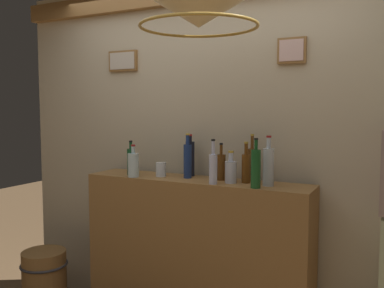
% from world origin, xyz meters
% --- Properties ---
extents(panelled_rear_partition, '(3.39, 0.15, 2.59)m').
position_xyz_m(panelled_rear_partition, '(-0.00, 1.10, 1.37)').
color(panelled_rear_partition, '#BCAD8E').
rests_on(panelled_rear_partition, ground).
extents(bar_shelf_unit, '(1.63, 0.33, 1.14)m').
position_xyz_m(bar_shelf_unit, '(0.00, 0.85, 0.57)').
color(bar_shelf_unit, olive).
rests_on(bar_shelf_unit, ground).
extents(liquor_bottle_port, '(0.06, 0.06, 0.32)m').
position_xyz_m(liquor_bottle_port, '(0.37, 0.98, 1.26)').
color(liquor_bottle_port, brown).
rests_on(liquor_bottle_port, bar_shelf_unit).
extents(liquor_bottle_rye, '(0.06, 0.06, 0.32)m').
position_xyz_m(liquor_bottle_rye, '(-0.07, 0.87, 1.27)').
color(liquor_bottle_rye, navy).
rests_on(liquor_bottle_rye, bar_shelf_unit).
extents(liquor_bottle_vermouth, '(0.08, 0.08, 0.21)m').
position_xyz_m(liquor_bottle_vermouth, '(0.28, 0.83, 1.22)').
color(liquor_bottle_vermouth, silver).
rests_on(liquor_bottle_vermouth, bar_shelf_unit).
extents(liquor_bottle_bourbon, '(0.07, 0.07, 0.31)m').
position_xyz_m(liquor_bottle_bourbon, '(-0.10, 0.96, 1.28)').
color(liquor_bottle_bourbon, black).
rests_on(liquor_bottle_bourbon, bar_shelf_unit).
extents(liquor_bottle_vodka, '(0.05, 0.05, 0.29)m').
position_xyz_m(liquor_bottle_vodka, '(0.19, 0.74, 1.25)').
color(liquor_bottle_vodka, silver).
rests_on(liquor_bottle_vodka, bar_shelf_unit).
extents(liquor_bottle_gin, '(0.06, 0.06, 0.31)m').
position_xyz_m(liquor_bottle_gin, '(0.48, 0.73, 1.27)').
color(liquor_bottle_gin, '#1A4F22').
rests_on(liquor_bottle_gin, bar_shelf_unit).
extents(liquor_bottle_mezcal, '(0.06, 0.06, 0.26)m').
position_xyz_m(liquor_bottle_mezcal, '(0.17, 0.90, 1.24)').
color(liquor_bottle_mezcal, '#5B3513').
rests_on(liquor_bottle_mezcal, bar_shelf_unit).
extents(liquor_bottle_sherry, '(0.06, 0.06, 0.26)m').
position_xyz_m(liquor_bottle_sherry, '(-0.51, 0.81, 1.25)').
color(liquor_bottle_sherry, '#174B26').
rests_on(liquor_bottle_sherry, bar_shelf_unit).
extents(liquor_bottle_whiskey, '(0.07, 0.07, 0.32)m').
position_xyz_m(liquor_bottle_whiskey, '(0.53, 0.84, 1.27)').
color(liquor_bottle_whiskey, silver).
rests_on(liquor_bottle_whiskey, bar_shelf_unit).
extents(liquor_bottle_rum, '(0.08, 0.08, 0.23)m').
position_xyz_m(liquor_bottle_rum, '(-0.44, 0.73, 1.23)').
color(liquor_bottle_rum, silver).
rests_on(liquor_bottle_rum, bar_shelf_unit).
extents(liquor_bottle_tequila, '(0.06, 0.06, 0.27)m').
position_xyz_m(liquor_bottle_tequila, '(0.36, 0.88, 1.25)').
color(liquor_bottle_tequila, brown).
rests_on(liquor_bottle_tequila, bar_shelf_unit).
extents(glass_tumbler_rocks, '(0.07, 0.07, 0.10)m').
position_xyz_m(glass_tumbler_rocks, '(-0.27, 0.84, 1.20)').
color(glass_tumbler_rocks, silver).
rests_on(glass_tumbler_rocks, bar_shelf_unit).
extents(pendant_lamp, '(0.61, 0.61, 0.47)m').
position_xyz_m(pendant_lamp, '(0.34, 0.21, 2.13)').
color(pendant_lamp, beige).
extents(wooden_barrel, '(0.37, 0.37, 0.49)m').
position_xyz_m(wooden_barrel, '(-1.26, 0.65, 0.24)').
color(wooden_barrel, olive).
rests_on(wooden_barrel, ground).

